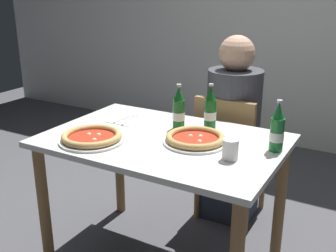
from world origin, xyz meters
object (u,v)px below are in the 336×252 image
object	(u,v)px
dining_table_main	(163,159)
diner_seated	(232,134)
pizza_marinara_far	(92,137)
beer_bottle_right	(277,130)
beer_bottle_center	(178,110)
chair_behind_table	(229,152)
napkin_with_cutlery	(127,120)
pizza_margherita_near	(195,139)
beer_bottle_left	(210,110)
paper_cup	(230,149)

from	to	relation	value
dining_table_main	diner_seated	bearing A→B (deg)	78.88
pizza_marinara_far	beer_bottle_right	world-z (taller)	beer_bottle_right
diner_seated	beer_bottle_center	size ratio (longest dim) A/B	4.89
chair_behind_table	pizza_marinara_far	xyz separation A→B (m)	(-0.42, -0.82, 0.29)
diner_seated	beer_bottle_right	size ratio (longest dim) A/B	4.89
pizza_marinara_far	beer_bottle_center	world-z (taller)	beer_bottle_center
chair_behind_table	pizza_marinara_far	distance (m)	0.97
beer_bottle_right	napkin_with_cutlery	size ratio (longest dim) A/B	1.30
dining_table_main	pizza_marinara_far	distance (m)	0.38
napkin_with_cutlery	pizza_marinara_far	bearing A→B (deg)	-83.78
pizza_margherita_near	beer_bottle_left	xyz separation A→B (m)	(-0.03, 0.24, 0.08)
chair_behind_table	beer_bottle_right	size ratio (longest dim) A/B	3.44
chair_behind_table	beer_bottle_center	world-z (taller)	beer_bottle_center
diner_seated	paper_cup	bearing A→B (deg)	-70.43
dining_table_main	pizza_margherita_near	size ratio (longest dim) A/B	3.76
paper_cup	beer_bottle_center	bearing A→B (deg)	147.61
diner_seated	beer_bottle_center	bearing A→B (deg)	-105.00
diner_seated	pizza_margherita_near	xyz separation A→B (m)	(0.04, -0.64, 0.19)
pizza_margherita_near	napkin_with_cutlery	size ratio (longest dim) A/B	1.68
dining_table_main	beer_bottle_right	size ratio (longest dim) A/B	4.86
diner_seated	pizza_marinara_far	world-z (taller)	diner_seated
chair_behind_table	diner_seated	size ratio (longest dim) A/B	0.70
chair_behind_table	beer_bottle_center	size ratio (longest dim) A/B	3.44
pizza_margherita_near	pizza_marinara_far	bearing A→B (deg)	-152.94
dining_table_main	chair_behind_table	world-z (taller)	chair_behind_table
beer_bottle_left	paper_cup	xyz separation A→B (m)	(0.25, -0.34, -0.06)
chair_behind_table	beer_bottle_center	bearing A→B (deg)	73.12
pizza_margherita_near	beer_bottle_center	xyz separation A→B (m)	(-0.17, 0.15, 0.08)
chair_behind_table	beer_bottle_right	xyz separation A→B (m)	(0.41, -0.49, 0.37)
beer_bottle_left	pizza_marinara_far	bearing A→B (deg)	-132.37
dining_table_main	napkin_with_cutlery	size ratio (longest dim) A/B	6.31
chair_behind_table	beer_bottle_right	world-z (taller)	beer_bottle_right
dining_table_main	beer_bottle_right	world-z (taller)	beer_bottle_right
chair_behind_table	paper_cup	size ratio (longest dim) A/B	8.95
chair_behind_table	beer_bottle_center	distance (m)	0.59
beer_bottle_left	beer_bottle_right	bearing A→B (deg)	-19.53
beer_bottle_right	napkin_with_cutlery	world-z (taller)	beer_bottle_right
chair_behind_table	beer_bottle_right	distance (m)	0.74
pizza_margherita_near	beer_bottle_left	distance (m)	0.25
pizza_margherita_near	beer_bottle_left	bearing A→B (deg)	96.87
beer_bottle_center	beer_bottle_left	bearing A→B (deg)	32.02
dining_table_main	paper_cup	xyz separation A→B (m)	(0.39, -0.09, 0.16)
pizza_margherita_near	paper_cup	bearing A→B (deg)	-25.35
beer_bottle_left	diner_seated	bearing A→B (deg)	91.90
pizza_marinara_far	chair_behind_table	bearing A→B (deg)	63.13
pizza_margherita_near	beer_bottle_right	bearing A→B (deg)	14.33
pizza_marinara_far	napkin_with_cutlery	bearing A→B (deg)	96.22
diner_seated	beer_bottle_left	xyz separation A→B (m)	(0.01, -0.40, 0.27)
dining_table_main	paper_cup	size ratio (longest dim) A/B	12.63
beer_bottle_right	diner_seated	bearing A→B (deg)	127.27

